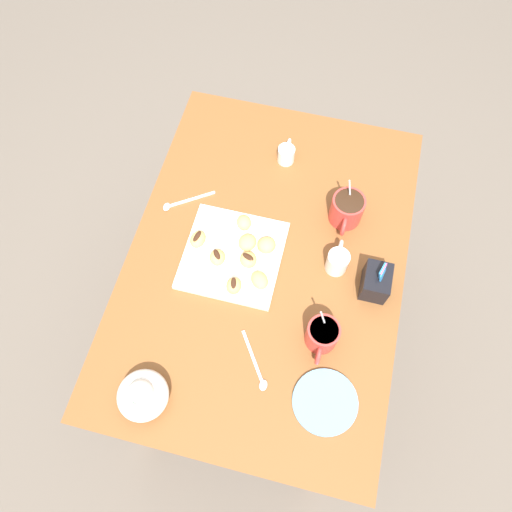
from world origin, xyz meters
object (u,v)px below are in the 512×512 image
Objects in this scene: chocolate_sauce_pitcher at (286,154)px; saucer_sky_left at (325,402)px; beignet_3 at (217,257)px; beignet_5 at (234,286)px; coffee_mug_red_left at (347,209)px; beignet_6 at (260,280)px; sugar_caddy at (376,282)px; coffee_mug_red_right at (322,335)px; beignet_7 at (198,239)px; beignet_1 at (247,242)px; pastry_plate_square at (233,255)px; beignet_2 at (244,223)px; ice_cream_bowl at (142,395)px; cream_pitcher_white at (338,261)px; beignet_0 at (248,260)px; dining_table at (265,278)px; beignet_4 at (267,245)px.

saucer_sky_left is (0.69, 0.25, -0.03)m from chocolate_sauce_pitcher.
beignet_5 reaches higher than beignet_3.
beignet_6 is at bearing -35.74° from coffee_mug_red_left.
sugar_caddy reaches higher than beignet_5.
coffee_mug_red_right is 2.44× the size of beignet_7.
sugar_caddy is 1.99× the size of beignet_1.
pastry_plate_square is 0.10m from beignet_2.
ice_cream_bowl is (0.43, -0.11, 0.03)m from pastry_plate_square.
beignet_2 is (-0.52, 0.12, -0.01)m from ice_cream_bowl.
beignet_6 is at bearing 68.51° from beignet_7.
sugar_caddy reaches higher than beignet_1.
beignet_3 is at bearing -129.97° from saucer_sky_left.
cream_pitcher_white is 0.39m from beignet_7.
pastry_plate_square is 1.90× the size of coffee_mug_red_left.
beignet_0 is 1.02× the size of beignet_5.
pastry_plate_square reaches higher than dining_table.
beignet_5 is (0.46, -0.04, 0.00)m from chocolate_sauce_pitcher.
ice_cream_bowl reaches higher than beignet_3.
cream_pitcher_white is at bearing 33.58° from chocolate_sauce_pitcher.
coffee_mug_red_right is 2.47× the size of beignet_4.
sugar_caddy is 0.31m from beignet_6.
beignet_2 is at bearing 160.55° from beignet_3.
chocolate_sauce_pitcher is 1.76× the size of beignet_4.
beignet_6 is at bearing -61.76° from cream_pitcher_white.
pastry_plate_square is at bearing -55.00° from coffee_mug_red_left.
chocolate_sauce_pitcher reaches higher than saucer_sky_left.
coffee_mug_red_left is at bearing 132.21° from beignet_0.
beignet_1 is 1.11× the size of beignet_3.
cream_pitcher_white reaches higher than beignet_0.
coffee_mug_red_left is 2.62× the size of beignet_6.
beignet_0 is at bearing -138.83° from saucer_sky_left.
ice_cream_bowl is 0.36m from beignet_5.
saucer_sky_left is 0.38m from beignet_5.
saucer_sky_left is at bearing 36.69° from beignet_2.
beignet_5 is (0.10, -0.37, -0.01)m from sugar_caddy.
coffee_mug_red_right is 0.58m from chocolate_sauce_pitcher.
beignet_7 is (-0.34, -0.43, 0.03)m from saucer_sky_left.
coffee_mug_red_left is at bearing -178.98° from cream_pitcher_white.
pastry_plate_square is at bearing -81.95° from dining_table.
sugar_caddy reaches higher than pastry_plate_square.
beignet_2 is at bearing 175.11° from pastry_plate_square.
ice_cream_bowl is at bearing -29.46° from beignet_6.
pastry_plate_square is at bearing -106.47° from beignet_0.
beignet_2 reaches higher than dining_table.
beignet_0 is 0.92× the size of beignet_4.
beignet_4 is (0.16, -0.20, -0.01)m from coffee_mug_red_left.
coffee_mug_red_left is at bearing 180.00° from coffee_mug_red_right.
ice_cream_bowl is (0.44, -0.20, 0.18)m from dining_table.
beignet_6 is (-0.27, -0.23, 0.03)m from saucer_sky_left.
beignet_2 and beignet_7 have the same top height.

